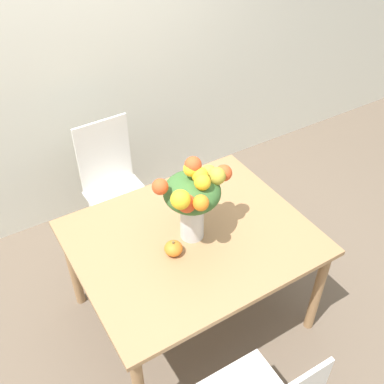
% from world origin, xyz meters
% --- Properties ---
extents(ground_plane, '(12.00, 12.00, 0.00)m').
position_xyz_m(ground_plane, '(0.00, 0.00, 0.00)').
color(ground_plane, brown).
extents(wall_back, '(8.00, 0.06, 2.70)m').
position_xyz_m(wall_back, '(0.00, 1.42, 1.35)').
color(wall_back, silver).
rests_on(wall_back, ground_plane).
extents(dining_table, '(1.33, 1.09, 0.73)m').
position_xyz_m(dining_table, '(0.00, 0.00, 0.65)').
color(dining_table, '#9E754C').
rests_on(dining_table, ground_plane).
extents(flower_vase, '(0.45, 0.40, 0.54)m').
position_xyz_m(flower_vase, '(0.01, -0.00, 1.04)').
color(flower_vase, silver).
rests_on(flower_vase, dining_table).
extents(pumpkin, '(0.10, 0.10, 0.09)m').
position_xyz_m(pumpkin, '(-0.16, -0.06, 0.78)').
color(pumpkin, orange).
rests_on(pumpkin, dining_table).
extents(dining_chair_near_window, '(0.43, 0.43, 1.01)m').
position_xyz_m(dining_chair_near_window, '(-0.10, 0.90, 0.51)').
color(dining_chair_near_window, white).
rests_on(dining_chair_near_window, ground_plane).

